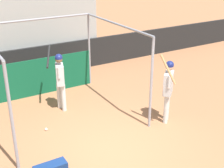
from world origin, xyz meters
TOP-DOWN VIEW (x-y plane):
  - ground_plane at (0.00, 0.00)m, footprint 60.00×60.00m
  - outfield_wall at (0.00, 5.68)m, footprint 24.00×0.12m
  - bleacher_section at (-0.00, 7.74)m, footprint 5.40×4.00m
  - batting_cage at (-0.28, 3.43)m, footprint 3.65×3.64m
  - player_batter at (-0.16, 2.67)m, footprint 0.55×0.93m
  - player_waiting at (2.09, 0.49)m, footprint 0.64×0.75m
  - baseball at (-1.00, 1.72)m, footprint 0.07×0.07m

SIDE VIEW (x-z plane):
  - ground_plane at x=0.00m, z-range 0.00..0.00m
  - baseball at x=-1.00m, z-range 0.00..0.07m
  - outfield_wall at x=0.00m, z-range 0.00..1.17m
  - player_batter at x=-0.16m, z-range 0.12..2.00m
  - player_waiting at x=2.09m, z-range 0.07..2.10m
  - batting_cage at x=-0.28m, z-range -0.15..2.39m
  - bleacher_section at x=0.00m, z-range -0.01..3.25m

